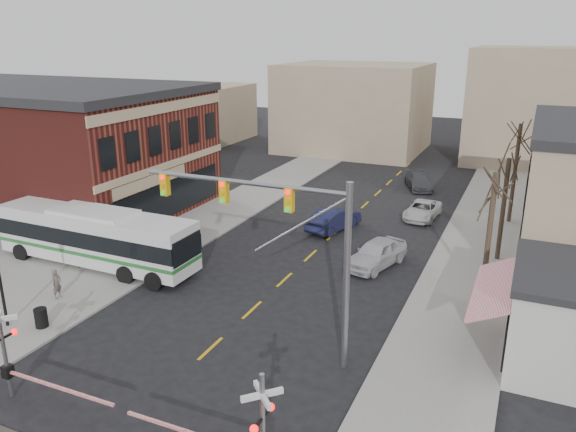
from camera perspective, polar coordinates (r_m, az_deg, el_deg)
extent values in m
plane|color=black|center=(24.43, -10.41, -15.36)|extent=(160.00, 160.00, 0.00)
cube|color=gray|center=(44.46, -6.24, 0.57)|extent=(5.00, 60.00, 0.12)
cube|color=gray|center=(38.99, 18.77, -2.85)|extent=(5.00, 60.00, 0.12)
cube|color=maroon|center=(51.58, -25.98, 6.38)|extent=(30.00, 15.00, 9.00)
cube|color=#262628|center=(50.98, -26.72, 11.65)|extent=(30.40, 15.40, 0.60)
cube|color=tan|center=(41.44, -12.16, 5.05)|extent=(0.10, 15.00, 0.50)
cube|color=tan|center=(40.74, -12.55, 10.68)|extent=(0.10, 15.00, 0.70)
cube|color=black|center=(42.05, -11.94, 1.74)|extent=(0.08, 13.00, 2.60)
cube|color=red|center=(25.76, 20.17, -6.78)|extent=(1.68, 6.00, 0.87)
cylinder|color=#382B21|center=(30.26, 19.72, -2.02)|extent=(0.28, 0.28, 6.75)
cylinder|color=#382B21|center=(36.03, 21.00, 0.61)|extent=(0.28, 0.28, 6.30)
cylinder|color=#382B21|center=(43.66, 22.03, 4.00)|extent=(0.28, 0.28, 7.20)
cube|color=silver|center=(35.18, -18.93, -1.94)|extent=(12.98, 3.00, 2.89)
cube|color=black|center=(35.11, -18.97, -1.62)|extent=(13.02, 3.04, 0.97)
cube|color=#246E2C|center=(35.40, -18.83, -2.94)|extent=(13.02, 3.04, 0.22)
cylinder|color=black|center=(35.64, -18.71, -3.99)|extent=(1.12, 2.82, 1.08)
cylinder|color=gray|center=(22.65, 5.96, -6.39)|extent=(0.28, 0.28, 8.00)
cylinder|color=gray|center=(23.20, -4.68, 3.43)|extent=(9.25, 0.20, 0.20)
cube|color=gold|center=(22.43, 0.14, 1.65)|extent=(0.35, 0.30, 1.00)
cube|color=gold|center=(23.75, -6.51, 2.47)|extent=(0.35, 0.30, 1.00)
cube|color=gold|center=(25.36, -12.39, 3.17)|extent=(0.35, 0.30, 1.00)
cylinder|color=gray|center=(24.14, -26.89, -12.09)|extent=(0.16, 0.16, 4.00)
sphere|color=#FF0C0C|center=(24.21, -26.06, -10.53)|extent=(0.26, 0.26, 0.26)
cube|color=black|center=(24.58, -26.59, -13.92)|extent=(0.35, 0.35, 0.50)
cube|color=#FF0C0C|center=(22.83, -22.21, -15.86)|extent=(5.00, 0.10, 0.10)
cylinder|color=gray|center=(17.97, -2.58, -21.05)|extent=(0.16, 0.16, 4.00)
cube|color=silver|center=(17.18, -2.64, -17.69)|extent=(1.00, 1.00, 0.18)
cube|color=silver|center=(17.18, -2.64, -17.69)|extent=(1.00, 1.00, 0.18)
sphere|color=#FF0C0C|center=(17.28, -3.47, -20.80)|extent=(0.26, 0.26, 0.26)
sphere|color=#FF0C0C|center=(18.05, -1.79, -18.82)|extent=(0.26, 0.26, 0.26)
cylinder|color=black|center=(29.44, -27.14, -6.34)|extent=(0.14, 0.14, 4.10)
cylinder|color=black|center=(29.26, -23.79, -9.44)|extent=(0.60, 0.60, 0.93)
imported|color=#BBBABF|center=(34.00, 8.96, -3.77)|extent=(3.22, 5.17, 1.64)
imported|color=#161837|center=(39.92, 4.68, -0.32)|extent=(2.87, 5.08, 1.58)
imported|color=silver|center=(43.54, 13.50, 0.59)|extent=(2.40, 4.72, 1.28)
imported|color=#3D3E42|center=(51.92, 13.14, 3.47)|extent=(3.57, 5.05, 1.36)
imported|color=#5F514C|center=(31.79, -22.45, -6.39)|extent=(0.41, 0.60, 1.60)
imported|color=#333054|center=(35.30, -20.00, -3.45)|extent=(1.12, 1.15, 1.86)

